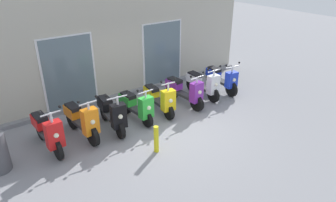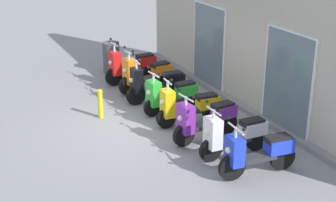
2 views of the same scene
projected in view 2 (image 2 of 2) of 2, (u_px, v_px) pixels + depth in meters
The scene contains 12 objects.
ground_plane at pixel (141, 126), 11.49m from camera, with size 40.00×40.00×0.00m, color gray.
storefront_facade at pixel (251, 31), 11.97m from camera, with size 10.27×0.50×3.98m.
scooter_red at pixel (131, 65), 14.16m from camera, with size 0.52×1.65×1.33m.
scooter_orange at pixel (146, 74), 13.45m from camera, with size 0.54×1.67×1.30m.
scooter_black at pixel (155, 84), 12.74m from camera, with size 0.60×1.64×1.29m.
scooter_green at pixel (170, 94), 12.09m from camera, with size 0.57×1.50×1.19m.
scooter_yellow at pixel (188, 106), 11.43m from camera, with size 0.51×1.60×1.24m.
scooter_purple at pixel (205, 119), 10.63m from camera, with size 0.59×1.64×1.21m.
scooter_white at pixel (233, 134), 9.94m from camera, with size 0.58×1.57×1.20m.
scooter_blue at pixel (258, 152), 9.23m from camera, with size 0.62×1.61×1.17m.
trash_bin at pixel (111, 57), 15.09m from camera, with size 0.51×0.51×0.93m, color #4C4C51.
curb_bollard at pixel (100, 104), 11.82m from camera, with size 0.12×0.12×0.70m, color yellow.
Camera 2 is at (9.71, -4.04, 4.70)m, focal length 53.36 mm.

